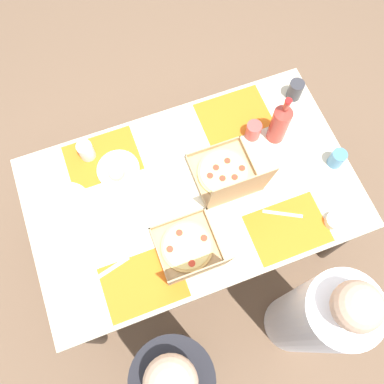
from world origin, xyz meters
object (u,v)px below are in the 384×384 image
at_px(diner_left_seat, 315,317).
at_px(cup_clear_left, 337,158).
at_px(pizza_box_corner_right, 227,176).
at_px(condiment_bowl, 334,221).
at_px(pizza_box_corner_left, 190,252).
at_px(soda_bottle, 280,123).
at_px(cup_red, 295,90).
at_px(cup_clear_right, 253,131).
at_px(plate_far_left, 118,170).
at_px(cup_dark, 86,151).
at_px(diner_right_seat, 176,374).
at_px(plate_middle, 67,206).

bearing_deg(diner_left_seat, cup_clear_left, -119.57).
bearing_deg(diner_left_seat, pizza_box_corner_right, -76.64).
bearing_deg(condiment_bowl, pizza_box_corner_left, -8.01).
relative_size(soda_bottle, cup_clear_left, 3.39).
xyz_separation_m(soda_bottle, cup_red, (-0.19, -0.19, -0.08)).
distance_m(cup_clear_left, diner_left_seat, 0.78).
bearing_deg(condiment_bowl, cup_clear_right, -72.90).
bearing_deg(pizza_box_corner_left, plate_far_left, -70.31).
height_order(cup_dark, diner_left_seat, diner_left_seat).
bearing_deg(cup_clear_left, diner_left_seat, 60.43).
distance_m(cup_clear_left, diner_right_seat, 1.27).
xyz_separation_m(pizza_box_corner_left, plate_middle, (0.47, -0.42, -0.04)).
relative_size(condiment_bowl, diner_right_seat, 0.07).
bearing_deg(pizza_box_corner_right, cup_clear_right, -139.82).
bearing_deg(cup_clear_left, cup_dark, -22.47).
xyz_separation_m(soda_bottle, cup_dark, (0.92, -0.23, -0.08)).
bearing_deg(condiment_bowl, plate_far_left, -35.10).
bearing_deg(cup_dark, pizza_box_corner_right, 148.39).
xyz_separation_m(cup_clear_left, condiment_bowl, (0.15, 0.27, -0.03)).
bearing_deg(soda_bottle, diner_left_seat, 80.40).
bearing_deg(cup_dark, plate_middle, 53.18).
height_order(pizza_box_corner_left, cup_clear_right, pizza_box_corner_left).
relative_size(pizza_box_corner_left, pizza_box_corner_right, 0.94).
height_order(pizza_box_corner_right, cup_clear_left, pizza_box_corner_right).
relative_size(soda_bottle, condiment_bowl, 3.82).
relative_size(plate_middle, cup_clear_right, 2.43).
xyz_separation_m(plate_far_left, cup_dark, (0.12, -0.13, 0.04)).
bearing_deg(cup_clear_left, plate_far_left, -18.29).
bearing_deg(plate_far_left, diner_right_seat, 86.78).
height_order(soda_bottle, cup_clear_right, soda_bottle).
bearing_deg(cup_red, cup_dark, -2.21).
distance_m(plate_middle, diner_right_seat, 0.93).
distance_m(cup_clear_left, cup_red, 0.43).
bearing_deg(plate_far_left, condiment_bowl, 144.90).
height_order(plate_far_left, cup_dark, cup_dark).
xyz_separation_m(condiment_bowl, diner_right_seat, (0.92, 0.36, -0.23)).
xyz_separation_m(pizza_box_corner_right, plate_middle, (0.76, -0.14, -0.04)).
distance_m(plate_middle, cup_clear_left, 1.32).
distance_m(soda_bottle, diner_left_seat, 0.95).
distance_m(plate_middle, cup_dark, 0.28).
bearing_deg(pizza_box_corner_right, cup_dark, -31.61).
bearing_deg(pizza_box_corner_left, plate_middle, -41.98).
xyz_separation_m(cup_red, condiment_bowl, (0.13, 0.70, -0.03)).
bearing_deg(diner_right_seat, condiment_bowl, -158.56).
relative_size(pizza_box_corner_right, diner_right_seat, 0.29).
bearing_deg(plate_far_left, cup_red, -174.85).
distance_m(cup_dark, condiment_bowl, 1.23).
distance_m(soda_bottle, cup_dark, 0.95).
distance_m(plate_middle, soda_bottle, 1.09).
distance_m(pizza_box_corner_left, diner_left_seat, 0.71).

